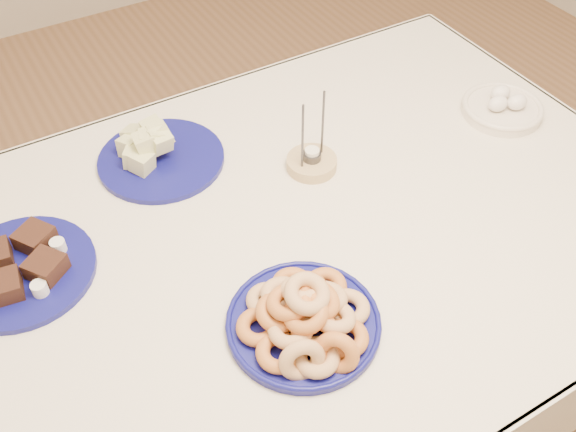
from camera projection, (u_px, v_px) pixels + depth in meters
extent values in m
plane|color=brown|center=(279.00, 411.00, 1.85)|extent=(5.00, 5.00, 0.00)
cylinder|color=brown|center=(404.00, 157.00, 2.08)|extent=(0.06, 0.06, 0.72)
cube|color=silver|center=(276.00, 238.00, 1.32)|extent=(1.70, 1.10, 0.02)
cube|color=silver|center=(176.00, 141.00, 1.74)|extent=(1.70, 0.01, 0.28)
cube|color=silver|center=(553.00, 151.00, 1.71)|extent=(0.01, 1.10, 0.28)
cylinder|color=navy|center=(303.00, 324.00, 1.15)|extent=(0.37, 0.37, 0.01)
torus|color=navy|center=(303.00, 321.00, 1.14)|extent=(0.37, 0.37, 0.01)
torus|color=#B67E4C|center=(348.00, 308.00, 1.15)|extent=(0.10, 0.10, 0.03)
torus|color=#A25624|center=(325.00, 286.00, 1.18)|extent=(0.12, 0.12, 0.03)
torus|color=#A25624|center=(293.00, 285.00, 1.18)|extent=(0.11, 0.11, 0.03)
torus|color=#B67E4C|center=(268.00, 300.00, 1.16)|extent=(0.11, 0.11, 0.03)
torus|color=#A25624|center=(259.00, 327.00, 1.12)|extent=(0.11, 0.11, 0.03)
torus|color=#A25624|center=(279.00, 352.00, 1.08)|extent=(0.09, 0.09, 0.03)
torus|color=#B67E4C|center=(317.00, 357.00, 1.08)|extent=(0.11, 0.11, 0.03)
torus|color=#A25624|center=(346.00, 338.00, 1.10)|extent=(0.09, 0.09, 0.03)
torus|color=#B67E4C|center=(325.00, 297.00, 1.13)|extent=(0.12, 0.12, 0.05)
torus|color=#A25624|center=(305.00, 289.00, 1.15)|extent=(0.09, 0.10, 0.04)
torus|color=#B67E4C|center=(283.00, 294.00, 1.14)|extent=(0.12, 0.12, 0.04)
torus|color=#A25624|center=(278.00, 312.00, 1.11)|extent=(0.11, 0.12, 0.04)
torus|color=#B67E4C|center=(291.00, 328.00, 1.09)|extent=(0.09, 0.09, 0.04)
torus|color=#A25624|center=(315.00, 331.00, 1.08)|extent=(0.11, 0.11, 0.05)
torus|color=#B67E4C|center=(333.00, 317.00, 1.11)|extent=(0.11, 0.11, 0.04)
torus|color=#A25624|center=(319.00, 300.00, 1.10)|extent=(0.12, 0.12, 0.06)
torus|color=#B67E4C|center=(302.00, 289.00, 1.12)|extent=(0.11, 0.11, 0.06)
torus|color=#A25624|center=(289.00, 302.00, 1.10)|extent=(0.11, 0.11, 0.03)
torus|color=#A25624|center=(306.00, 313.00, 1.08)|extent=(0.09, 0.09, 0.05)
torus|color=#B67E4C|center=(307.00, 294.00, 1.08)|extent=(0.10, 0.10, 0.05)
torus|color=#B67E4C|center=(302.00, 361.00, 1.06)|extent=(0.09, 0.07, 0.08)
torus|color=#A25624|center=(336.00, 353.00, 1.07)|extent=(0.09, 0.10, 0.08)
cylinder|color=navy|center=(161.00, 159.00, 1.46)|extent=(0.33, 0.33, 0.01)
cube|color=#CACF83|center=(154.00, 130.00, 1.44)|extent=(0.05, 0.05, 0.05)
cube|color=#CACF83|center=(135.00, 157.00, 1.42)|extent=(0.06, 0.06, 0.05)
cube|color=#CACF83|center=(160.00, 140.00, 1.41)|extent=(0.05, 0.06, 0.05)
cube|color=#CACF83|center=(151.00, 139.00, 1.47)|extent=(0.05, 0.06, 0.05)
cube|color=#CACF83|center=(157.00, 139.00, 1.42)|extent=(0.06, 0.05, 0.06)
cube|color=#CACF83|center=(130.00, 147.00, 1.45)|extent=(0.06, 0.06, 0.05)
cube|color=#CACF83|center=(142.00, 162.00, 1.41)|extent=(0.06, 0.06, 0.05)
cube|color=#CACF83|center=(135.00, 136.00, 1.47)|extent=(0.06, 0.07, 0.06)
cube|color=#CACF83|center=(146.00, 143.00, 1.41)|extent=(0.06, 0.05, 0.05)
cube|color=#CACF83|center=(160.00, 135.00, 1.43)|extent=(0.06, 0.05, 0.06)
cube|color=#CACF83|center=(150.00, 140.00, 1.41)|extent=(0.05, 0.06, 0.05)
cylinder|color=navy|center=(21.00, 271.00, 1.23)|extent=(0.35, 0.35, 0.01)
cube|color=black|center=(4.00, 287.00, 1.18)|extent=(0.07, 0.07, 0.04)
cube|color=black|center=(46.00, 266.00, 1.21)|extent=(0.09, 0.09, 0.04)
cube|color=black|center=(35.00, 238.00, 1.26)|extent=(0.09, 0.09, 0.04)
cylinder|color=white|center=(40.00, 289.00, 1.18)|extent=(0.04, 0.04, 0.03)
cylinder|color=white|center=(58.00, 246.00, 1.25)|extent=(0.04, 0.04, 0.03)
cylinder|color=tan|center=(312.00, 163.00, 1.44)|extent=(0.14, 0.14, 0.03)
cylinder|color=#404045|center=(312.00, 156.00, 1.43)|extent=(0.05, 0.05, 0.02)
cylinder|color=white|center=(312.00, 151.00, 1.42)|extent=(0.04, 0.04, 0.01)
cylinder|color=#404045|center=(303.00, 137.00, 1.36)|extent=(0.01, 0.01, 0.16)
cylinder|color=#404045|center=(323.00, 123.00, 1.39)|extent=(0.01, 0.01, 0.16)
cylinder|color=silver|center=(502.00, 110.00, 1.58)|extent=(0.22, 0.22, 0.02)
torus|color=silver|center=(503.00, 106.00, 1.57)|extent=(0.23, 0.23, 0.01)
ellipsoid|color=white|center=(498.00, 104.00, 1.55)|extent=(0.06, 0.05, 0.04)
ellipsoid|color=white|center=(517.00, 102.00, 1.55)|extent=(0.06, 0.05, 0.04)
ellipsoid|color=white|center=(501.00, 93.00, 1.58)|extent=(0.06, 0.05, 0.04)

